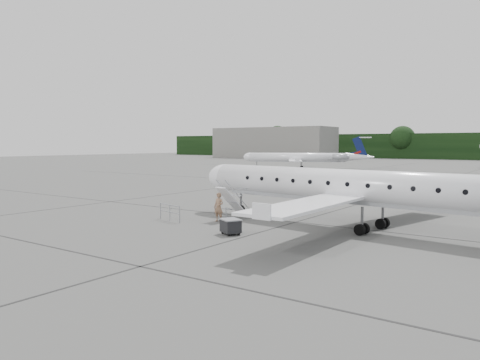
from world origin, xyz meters
The scene contains 8 objects.
ground centered at (0.00, 0.00, 0.00)m, with size 320.00×320.00×0.00m, color #555553.
terminal_building centered at (-70.00, 110.00, 5.00)m, with size 40.00×14.00×10.00m, color slate.
main_regional_jet centered at (0.62, 2.66, 3.38)m, with size 26.39×19.00×6.77m, color white, non-canonical shape.
airstair centered at (-7.27, 1.52, 1.06)m, with size 0.85×2.22×2.12m, color white, non-canonical shape.
passenger centered at (-7.43, 0.27, 0.91)m, with size 0.66×0.43×1.81m, color #8C674C.
safety_railing centered at (-10.14, -1.25, 0.50)m, with size 2.20×0.08×1.00m, color #94969C, non-canonical shape.
baggage_cart centered at (-4.37, -2.62, 0.45)m, with size 1.03×0.84×0.90m, color black, non-canonical shape.
bg_regional_left centered at (-32.30, 56.56, 3.05)m, with size 23.24×16.73×6.10m, color white, non-canonical shape.
Camera 1 is at (10.31, -22.50, 4.87)m, focal length 35.00 mm.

